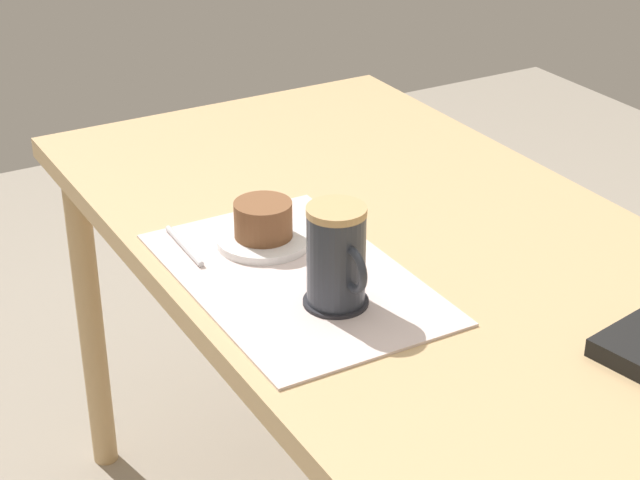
# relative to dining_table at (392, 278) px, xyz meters

# --- Properties ---
(dining_table) EXTENTS (1.30, 0.73, 0.72)m
(dining_table) POSITION_rel_dining_table_xyz_m (0.00, 0.00, 0.00)
(dining_table) COLOR tan
(dining_table) RESTS_ON ground_plane
(placemat) EXTENTS (0.45, 0.29, 0.00)m
(placemat) POSITION_rel_dining_table_xyz_m (0.05, -0.19, 0.08)
(placemat) COLOR silver
(placemat) RESTS_ON dining_table
(pastry_plate) EXTENTS (0.14, 0.14, 0.01)m
(pastry_plate) POSITION_rel_dining_table_xyz_m (-0.06, -0.19, 0.09)
(pastry_plate) COLOR white
(pastry_plate) RESTS_ON placemat
(pastry) EXTENTS (0.09, 0.09, 0.05)m
(pastry) POSITION_rel_dining_table_xyz_m (-0.06, -0.19, 0.12)
(pastry) COLOR brown
(pastry) RESTS_ON pastry_plate
(coffee_coaster) EXTENTS (0.09, 0.09, 0.00)m
(coffee_coaster) POSITION_rel_dining_table_xyz_m (0.14, -0.18, 0.08)
(coffee_coaster) COLOR #232328
(coffee_coaster) RESTS_ON placemat
(coffee_mug) EXTENTS (0.11, 0.08, 0.14)m
(coffee_mug) POSITION_rel_dining_table_xyz_m (0.14, -0.18, 0.15)
(coffee_mug) COLOR #2D333D
(coffee_mug) RESTS_ON coffee_coaster
(teaspoon) EXTENTS (0.13, 0.01, 0.01)m
(teaspoon) POSITION_rel_dining_table_xyz_m (-0.10, -0.30, 0.09)
(teaspoon) COLOR silver
(teaspoon) RESTS_ON placemat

